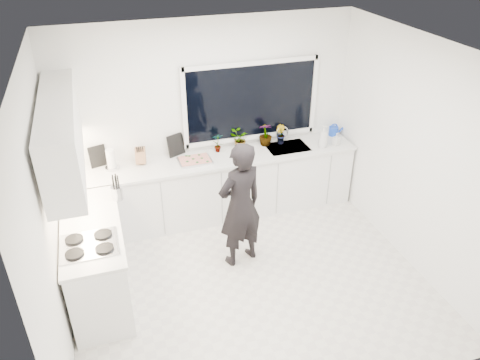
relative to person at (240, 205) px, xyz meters
name	(u,v)px	position (x,y,z in m)	size (l,w,h in m)	color
floor	(249,280)	(-0.01, -0.40, -0.82)	(4.00, 3.50, 0.02)	beige
wall_back	(208,119)	(-0.01, 1.36, 0.54)	(4.00, 0.02, 2.70)	white
wall_left	(46,216)	(-2.02, -0.40, 0.54)	(0.02, 3.50, 2.70)	white
wall_right	(415,155)	(2.00, -0.40, 0.54)	(0.02, 3.50, 2.70)	white
ceiling	(252,51)	(-0.01, -0.40, 1.90)	(4.00, 3.50, 0.02)	white
window	(251,101)	(0.59, 1.33, 0.74)	(1.80, 0.02, 1.00)	black
base_cabinets_back	(216,188)	(-0.01, 1.05, -0.37)	(3.92, 0.58, 0.88)	white
base_cabinets_left	(97,261)	(-1.68, -0.05, -0.37)	(0.58, 1.60, 0.88)	white
countertop_back	(215,159)	(-0.01, 1.04, 0.09)	(3.94, 0.62, 0.04)	silver
countertop_left	(90,227)	(-1.68, -0.05, 0.09)	(0.62, 1.60, 0.04)	silver
upper_cabinets	(61,134)	(-1.80, 0.30, 1.04)	(0.34, 2.10, 0.70)	white
sink	(287,150)	(1.04, 1.05, 0.06)	(0.58, 0.42, 0.14)	silver
faucet	(282,134)	(1.04, 1.25, 0.22)	(0.03, 0.03, 0.22)	silver
stovetop	(89,244)	(-1.70, -0.40, 0.13)	(0.56, 0.48, 0.03)	black
person	(240,205)	(0.00, 0.00, 0.00)	(0.59, 0.39, 1.61)	black
pizza_tray	(195,161)	(-0.30, 1.02, 0.13)	(0.43, 0.32, 0.03)	silver
pizza	(195,159)	(-0.30, 1.02, 0.15)	(0.39, 0.28, 0.01)	red
watering_can	(333,131)	(1.84, 1.21, 0.18)	(0.14, 0.14, 0.13)	#143EBE
paper_towel_roll	(111,160)	(-1.36, 1.15, 0.24)	(0.11, 0.11, 0.26)	white
knife_block	(141,156)	(-0.98, 1.19, 0.22)	(0.13, 0.10, 0.22)	#9E6549
utensil_crock	(117,193)	(-1.35, 0.40, 0.19)	(0.13, 0.13, 0.16)	silver
picture_frame_large	(98,156)	(-1.51, 1.29, 0.25)	(0.22, 0.02, 0.28)	black
picture_frame_small	(176,145)	(-0.49, 1.29, 0.26)	(0.25, 0.02, 0.30)	black
herb_plants	(251,138)	(0.55, 1.21, 0.26)	(1.06, 0.25, 0.33)	#26662D
soap_bottles	(326,137)	(1.55, 0.90, 0.26)	(0.35, 0.17, 0.33)	#D8BF66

